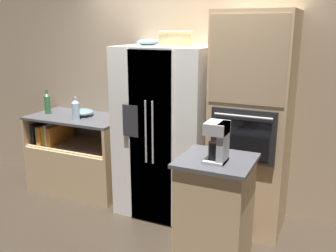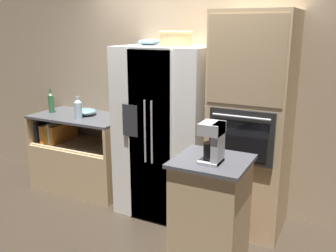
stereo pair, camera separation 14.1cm
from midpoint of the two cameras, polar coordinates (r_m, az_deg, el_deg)
name	(u,v)px [view 2 (the right image)]	position (r m, az deg, el deg)	size (l,w,h in m)	color
ground_plane	(176,211)	(4.31, 2.17, -12.85)	(20.00, 20.00, 0.00)	#382D23
wall_back	(193,82)	(4.25, 4.79, 6.64)	(12.00, 0.06, 2.80)	tan
counter_left	(82,160)	(4.88, -12.14, -5.16)	(1.21, 0.67, 0.95)	tan
refrigerator	(166,132)	(4.05, 0.73, -0.85)	(0.97, 0.77, 1.82)	white
wall_oven	(251,125)	(3.75, 13.60, 0.14)	(0.72, 0.72, 2.16)	tan
island_counter	(210,216)	(3.19, 7.74, -13.47)	(0.59, 0.57, 1.00)	tan
wicker_basket	(176,38)	(3.92, 2.24, 13.28)	(0.35, 0.35, 0.15)	tan
fruit_bowl	(149,42)	(4.06, -1.91, 12.68)	(0.24, 0.24, 0.06)	#668C99
bottle_tall	(51,102)	(4.94, -16.60, 3.49)	(0.07, 0.07, 0.30)	#33723F
bottle_short	(78,108)	(4.52, -12.68, 2.62)	(0.09, 0.09, 0.27)	silver
mixing_bowl	(86,112)	(4.71, -11.58, 2.15)	(0.26, 0.26, 0.09)	#668C99
coffee_maker	(214,141)	(2.86, 8.39, -2.29)	(0.16, 0.20, 0.32)	#B2B2B7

